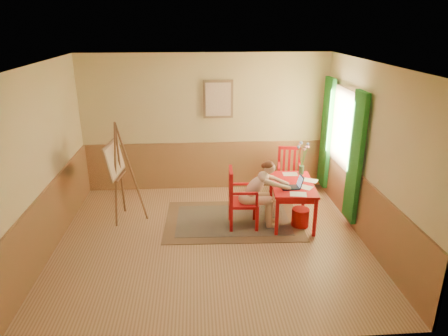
{
  "coord_description": "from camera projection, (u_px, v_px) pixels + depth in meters",
  "views": [
    {
      "loc": [
        -0.2,
        -5.79,
        3.4
      ],
      "look_at": [
        0.25,
        0.55,
        1.05
      ],
      "focal_mm": 32.44,
      "sensor_mm": 36.0,
      "label": 1
    }
  ],
  "objects": [
    {
      "name": "wall_portrait",
      "position": [
        218.0,
        99.0,
        8.03
      ],
      "size": [
        0.6,
        0.05,
        0.76
      ],
      "color": "#8C6B4B",
      "rests_on": "room"
    },
    {
      "name": "figure",
      "position": [
        259.0,
        191.0,
        6.85
      ],
      "size": [
        0.89,
        0.39,
        1.2
      ],
      "color": "beige",
      "rests_on": "room"
    },
    {
      "name": "chair_left",
      "position": [
        240.0,
        198.0,
        6.88
      ],
      "size": [
        0.51,
        0.49,
        1.06
      ],
      "color": "red",
      "rests_on": "room"
    },
    {
      "name": "vase",
      "position": [
        302.0,
        160.0,
        7.36
      ],
      "size": [
        0.28,
        0.29,
        0.6
      ],
      "color": "#3F724C",
      "rests_on": "table"
    },
    {
      "name": "wainscot",
      "position": [
        209.0,
        193.0,
        7.18
      ],
      "size": [
        5.0,
        4.5,
        1.0
      ],
      "color": "tan",
      "rests_on": "room"
    },
    {
      "name": "window",
      "position": [
        341.0,
        139.0,
        7.34
      ],
      "size": [
        0.12,
        2.01,
        2.2
      ],
      "color": "white",
      "rests_on": "room"
    },
    {
      "name": "papers",
      "position": [
        301.0,
        184.0,
        6.99
      ],
      "size": [
        0.66,
        1.12,
        0.0
      ],
      "color": "white",
      "rests_on": "table"
    },
    {
      "name": "easel",
      "position": [
        116.0,
        163.0,
        6.97
      ],
      "size": [
        0.63,
        0.8,
        1.8
      ],
      "color": "brown",
      "rests_on": "room"
    },
    {
      "name": "chair_back",
      "position": [
        289.0,
        174.0,
        8.02
      ],
      "size": [
        0.53,
        0.55,
        1.03
      ],
      "color": "red",
      "rests_on": "room"
    },
    {
      "name": "table",
      "position": [
        292.0,
        188.0,
        7.05
      ],
      "size": [
        0.83,
        1.26,
        0.72
      ],
      "color": "red",
      "rests_on": "room"
    },
    {
      "name": "laptop",
      "position": [
        293.0,
        185.0,
        6.81
      ],
      "size": [
        0.37,
        0.23,
        0.22
      ],
      "color": "#1E2338",
      "rests_on": "table"
    },
    {
      "name": "wastebasket",
      "position": [
        300.0,
        217.0,
        7.02
      ],
      "size": [
        0.38,
        0.38,
        0.32
      ],
      "primitive_type": "cylinder",
      "rotation": [
        0.0,
        0.0,
        0.35
      ],
      "color": "red",
      "rests_on": "room"
    },
    {
      "name": "rug",
      "position": [
        233.0,
        220.0,
        7.25
      ],
      "size": [
        2.45,
        1.68,
        0.02
      ],
      "color": "#8C7251",
      "rests_on": "room"
    },
    {
      "name": "room",
      "position": [
        210.0,
        159.0,
        6.13
      ],
      "size": [
        5.04,
        4.54,
        2.84
      ],
      "color": "tan",
      "rests_on": "ground"
    }
  ]
}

